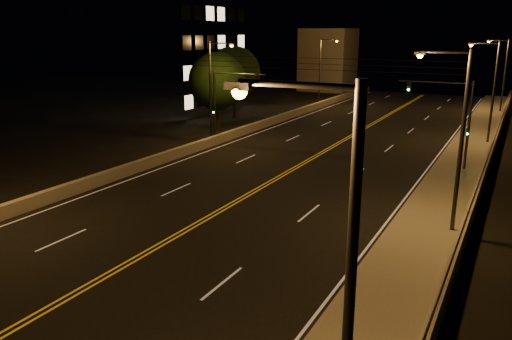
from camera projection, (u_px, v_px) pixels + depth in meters
The scene contains 20 objects.
road at pixel (242, 198), 29.78m from camera, with size 18.00×120.00×0.02m, color black.
sidewalk at pixel (430, 228), 24.84m from camera, with size 3.60×120.00×0.30m, color gray.
curb at pixel (393, 223), 25.71m from camera, with size 0.14×120.00×0.15m, color gray.
parapet_wall at pixel (467, 222), 23.91m from camera, with size 0.30×120.00×1.00m, color #9D9583.
jersey_barrier at pixel (121, 172), 33.99m from camera, with size 0.45×120.00×0.79m, color #9D9583.
distant_building_left at pixel (328, 60), 84.83m from camera, with size 8.00×8.00×10.27m, color gray.
parapet_rail at pixel (469, 211), 23.77m from camera, with size 0.06×0.06×120.00m, color black.
lane_markings at pixel (242, 198), 29.72m from camera, with size 17.32×116.00×0.00m.
streetlight_0 at pixel (334, 290), 8.86m from camera, with size 2.55×0.28×8.85m.
streetlight_1 at pixel (456, 131), 23.12m from camera, with size 2.55×0.28×8.85m.
streetlight_2 at pixel (491, 86), 42.62m from camera, with size 2.55×0.28×8.85m.
streetlight_3 at pixel (503, 71), 59.89m from camera, with size 2.55×0.28×8.85m.
streetlight_5 at pixel (213, 85), 43.45m from camera, with size 2.55×0.28×8.85m.
streetlight_6 at pixel (322, 68), 65.96m from camera, with size 2.55×0.28×8.85m.
traffic_signal_right at pixel (455, 115), 34.67m from camera, with size 5.11×0.31×6.42m.
traffic_signal_left at pixel (224, 99), 43.24m from camera, with size 5.11×0.31×6.42m.
overhead_wires at pixel (307, 64), 35.90m from camera, with size 22.00×0.03×0.83m.
building_tower at pixel (136, 2), 63.84m from camera, with size 24.00×15.00×27.89m.
tree_0 at pixel (217, 81), 49.76m from camera, with size 5.72×5.72×7.76m.
tree_1 at pixel (234, 73), 56.63m from camera, with size 6.03×6.03×8.17m.
Camera 1 is at (14.04, -4.55, 9.53)m, focal length 35.00 mm.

